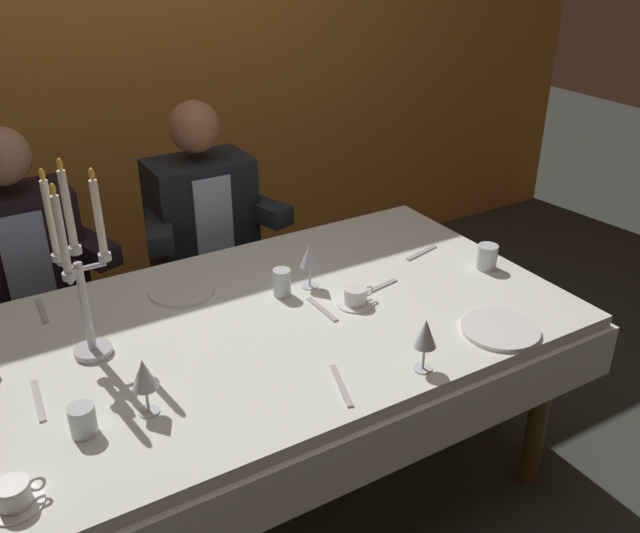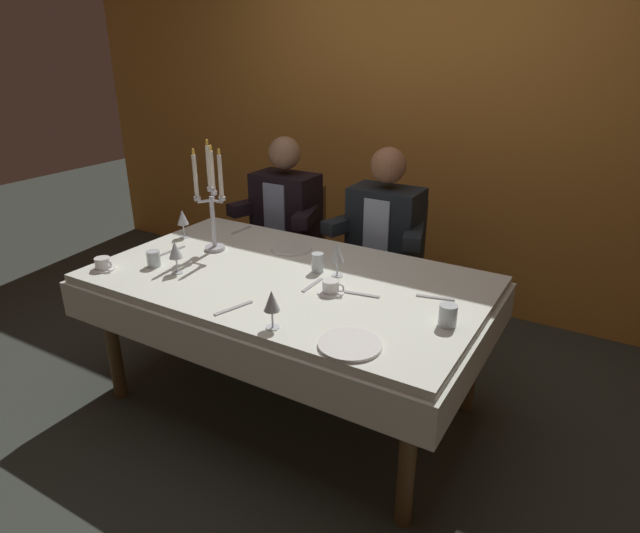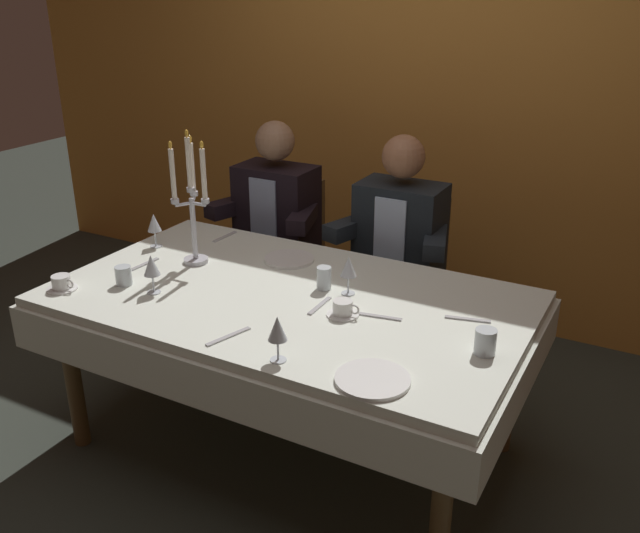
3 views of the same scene
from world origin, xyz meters
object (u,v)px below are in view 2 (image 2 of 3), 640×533
object	(u,v)px
dining_table	(288,297)
wine_glass_1	(272,302)
seated_diner_0	(287,213)
water_tumbler_2	(154,259)
candelabra	(211,202)
wine_glass_3	(183,218)
coffee_cup_1	(103,264)
wine_glass_0	(337,254)
seated_diner_1	(386,230)
water_tumbler_0	(318,263)
wine_glass_2	(175,251)
coffee_cup_0	(331,287)
dinner_plate_0	(350,345)
water_tumbler_1	(448,315)
dinner_plate_1	(291,248)

from	to	relation	value
dining_table	wine_glass_1	xyz separation A→B (m)	(0.24, -0.46, 0.23)
dining_table	seated_diner_0	world-z (taller)	seated_diner_0
wine_glass_1	water_tumbler_2	xyz separation A→B (m)	(-0.89, 0.22, -0.07)
candelabra	wine_glass_3	xyz separation A→B (m)	(-0.29, 0.07, -0.16)
coffee_cup_1	wine_glass_0	bearing A→B (deg)	26.58
seated_diner_1	water_tumbler_0	bearing A→B (deg)	-91.65
seated_diner_0	wine_glass_2	bearing A→B (deg)	-84.23
water_tumbler_0	coffee_cup_0	distance (m)	0.26
candelabra	wine_glass_2	distance (m)	0.38
dinner_plate_0	coffee_cup_0	distance (m)	0.47
wine_glass_2	water_tumbler_1	xyz separation A→B (m)	(1.32, 0.16, -0.07)
dinner_plate_1	seated_diner_1	bearing A→B (deg)	61.89
water_tumbler_0	seated_diner_1	bearing A→B (deg)	88.35
wine_glass_1	dinner_plate_0	bearing A→B (deg)	5.62
wine_glass_1	coffee_cup_1	world-z (taller)	wine_glass_1
water_tumbler_1	water_tumbler_2	distance (m)	1.49
dining_table	wine_glass_3	size ratio (longest dim) A/B	11.83
dining_table	coffee_cup_1	xyz separation A→B (m)	(-0.84, -0.40, 0.15)
coffee_cup_0	wine_glass_2	bearing A→B (deg)	-166.45
coffee_cup_0	coffee_cup_1	distance (m)	1.17
seated_diner_1	wine_glass_0	bearing A→B (deg)	-83.47
dinner_plate_0	wine_glass_3	world-z (taller)	wine_glass_3
coffee_cup_0	coffee_cup_1	bearing A→B (deg)	-163.03
wine_glass_0	water_tumbler_2	distance (m)	0.94
candelabra	seated_diner_0	bearing A→B (deg)	94.45
wine_glass_2	water_tumbler_2	bearing A→B (deg)	178.99
water_tumbler_0	wine_glass_3	bearing A→B (deg)	177.35
water_tumbler_2	wine_glass_0	bearing A→B (deg)	23.02
water_tumbler_1	coffee_cup_0	xyz separation A→B (m)	(-0.55, 0.03, -0.02)
wine_glass_3	coffee_cup_1	world-z (taller)	wine_glass_3
water_tumbler_2	seated_diner_0	bearing A→B (deg)	87.54
dinner_plate_1	wine_glass_3	size ratio (longest dim) A/B	1.37
dining_table	coffee_cup_1	distance (m)	0.94
wine_glass_2	wine_glass_3	distance (m)	0.53
wine_glass_0	wine_glass_3	bearing A→B (deg)	177.81
wine_glass_2	wine_glass_3	bearing A→B (deg)	130.15
water_tumbler_1	seated_diner_1	distance (m)	1.21
wine_glass_1	wine_glass_2	xyz separation A→B (m)	(-0.73, 0.22, 0.00)
wine_glass_0	candelabra	bearing A→B (deg)	-177.94
wine_glass_1	wine_glass_0	bearing A→B (deg)	92.98
wine_glass_0	coffee_cup_1	bearing A→B (deg)	-153.42
wine_glass_0	water_tumbler_2	size ratio (longest dim) A/B	2.02
dinner_plate_0	water_tumbler_1	distance (m)	0.43
candelabra	coffee_cup_0	size ratio (longest dim) A/B	4.55
dinner_plate_1	coffee_cup_1	world-z (taller)	coffee_cup_1
wine_glass_3	seated_diner_1	xyz separation A→B (m)	(0.96, 0.72, -0.12)
wine_glass_0	seated_diner_0	world-z (taller)	seated_diner_0
candelabra	water_tumbler_2	distance (m)	0.42
dining_table	seated_diner_0	bearing A→B (deg)	124.20
candelabra	water_tumbler_0	distance (m)	0.68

